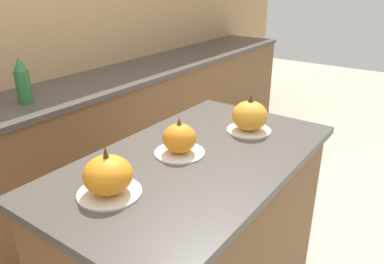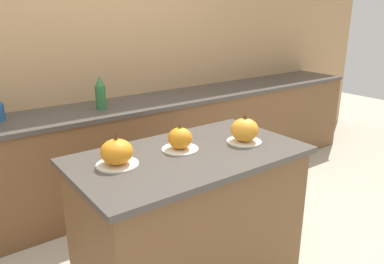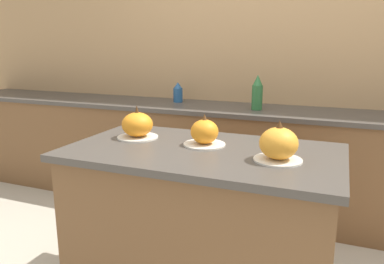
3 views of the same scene
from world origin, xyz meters
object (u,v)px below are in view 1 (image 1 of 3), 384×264
Objects in this scene: pumpkin_cake_left at (108,177)px; pumpkin_cake_center at (179,140)px; pumpkin_cake_right at (250,117)px; bottle_tall at (23,81)px.

pumpkin_cake_left is 1.04× the size of pumpkin_cake_center.
bottle_tall is at bearing 106.23° from pumpkin_cake_right.
pumpkin_cake_left is 0.79m from pumpkin_cake_right.
pumpkin_cake_right is at bearing -17.72° from pumpkin_cake_center.
pumpkin_cake_left is at bearing 178.99° from pumpkin_cake_center.
pumpkin_cake_left is 0.82× the size of bottle_tall.
bottle_tall is (0.41, 1.14, 0.06)m from pumpkin_cake_left.
pumpkin_cake_left is 1.04× the size of pumpkin_cake_right.
pumpkin_cake_center is 1.00× the size of pumpkin_cake_right.
pumpkin_cake_right is 1.33m from bottle_tall.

